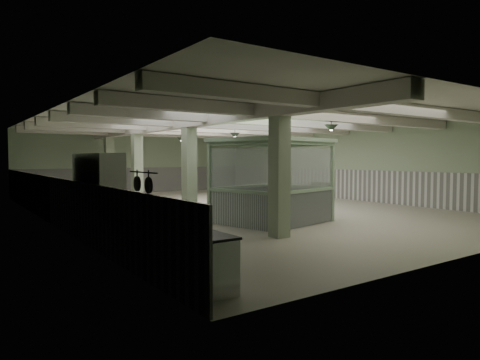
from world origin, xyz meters
TOP-DOWN VIEW (x-y plane):
  - floor at (0.00, 0.00)m, footprint 20.00×20.00m
  - ceiling at (0.00, 0.00)m, footprint 14.00×20.00m
  - wall_back at (0.00, 10.00)m, footprint 14.00×0.02m
  - wall_left at (-7.00, 0.00)m, footprint 0.02×20.00m
  - wall_right at (7.00, 0.00)m, footprint 0.02×20.00m
  - wainscot_left at (-6.97, 0.00)m, footprint 0.05×19.90m
  - wainscot_right at (6.97, 0.00)m, footprint 0.05×19.90m
  - wainscot_back at (0.00, 9.97)m, footprint 13.90×0.05m
  - girder at (-2.50, 0.00)m, footprint 0.45×19.90m
  - beam_a at (0.00, -7.50)m, footprint 13.90×0.35m
  - beam_b at (0.00, -5.00)m, footprint 13.90×0.35m
  - beam_c at (0.00, -2.50)m, footprint 13.90×0.35m
  - beam_d at (0.00, 0.00)m, footprint 13.90×0.35m
  - beam_e at (0.00, 2.50)m, footprint 13.90×0.35m
  - beam_f at (0.00, 5.00)m, footprint 13.90×0.35m
  - beam_g at (0.00, 7.50)m, footprint 13.90×0.35m
  - column_a at (-2.50, -6.00)m, footprint 0.42×0.42m
  - column_b at (-2.50, -1.00)m, footprint 0.42×0.42m
  - column_c at (-2.50, 4.00)m, footprint 0.42×0.42m
  - column_d at (-2.50, 8.00)m, footprint 0.42×0.42m
  - hook_rail at (-6.93, -7.60)m, footprint 0.02×1.20m
  - pendant_front at (0.50, -5.00)m, footprint 0.44×0.44m
  - pendant_mid at (0.50, 0.50)m, footprint 0.44×0.44m
  - pendant_back at (0.50, 5.50)m, footprint 0.44×0.44m
  - prep_counter at (-6.54, -7.00)m, footprint 0.85×4.86m
  - pitcher_near at (-6.44, -5.03)m, footprint 0.22×0.25m
  - pitcher_far at (-6.43, -5.61)m, footprint 0.24×0.25m
  - veg_colander at (-6.54, -5.37)m, footprint 0.43×0.43m
  - orange_bowl at (-6.36, -5.22)m, footprint 0.27×0.27m
  - skillet_near at (-6.88, -7.72)m, footprint 0.04×0.28m
  - skillet_far at (-6.88, -7.20)m, footprint 0.04×0.27m
  - walkin_cooler at (-6.62, -3.98)m, footprint 1.16×2.42m
  - guard_booth at (-1.04, -3.90)m, footprint 3.90×3.51m
  - filing_cabinet at (0.99, -4.07)m, footprint 0.48×0.63m

SIDE VIEW (x-z plane):
  - floor at x=0.00m, z-range 0.00..0.00m
  - prep_counter at x=-6.54m, z-range 0.01..0.92m
  - filing_cabinet at x=0.99m, z-range 0.00..1.27m
  - wainscot_left at x=-6.97m, z-range 0.00..1.50m
  - wainscot_right at x=6.97m, z-range 0.00..1.50m
  - wainscot_back at x=0.00m, z-range 0.00..1.50m
  - orange_bowl at x=-6.36m, z-range 0.90..0.98m
  - veg_colander at x=-6.54m, z-range 0.90..1.08m
  - pitcher_far at x=-6.43m, z-range 0.90..1.16m
  - pitcher_near at x=-6.44m, z-range 0.90..1.21m
  - walkin_cooler at x=-6.62m, z-range 0.00..2.22m
  - skillet_near at x=-6.88m, z-range 1.49..1.77m
  - skillet_far at x=-6.88m, z-range 1.49..1.77m
  - wall_back at x=0.00m, z-range 0.00..3.60m
  - wall_left at x=-7.00m, z-range 0.00..3.60m
  - wall_right at x=7.00m, z-range 0.00..3.60m
  - column_a at x=-2.50m, z-range 0.00..3.60m
  - column_b at x=-2.50m, z-range 0.00..3.60m
  - column_c at x=-2.50m, z-range 0.00..3.60m
  - column_d at x=-2.50m, z-range 0.00..3.60m
  - guard_booth at x=-1.04m, z-range 0.46..3.17m
  - hook_rail at x=-6.93m, z-range 1.84..1.86m
  - pendant_front at x=0.50m, z-range 2.94..3.16m
  - pendant_mid at x=0.50m, z-range 2.94..3.16m
  - pendant_back at x=0.50m, z-range 2.94..3.16m
  - girder at x=-2.50m, z-range 3.18..3.58m
  - beam_a at x=0.00m, z-range 3.26..3.58m
  - beam_b at x=0.00m, z-range 3.26..3.58m
  - beam_c at x=0.00m, z-range 3.26..3.58m
  - beam_d at x=0.00m, z-range 3.26..3.58m
  - beam_e at x=0.00m, z-range 3.26..3.58m
  - beam_f at x=0.00m, z-range 3.26..3.58m
  - beam_g at x=0.00m, z-range 3.26..3.58m
  - ceiling at x=0.00m, z-range 3.59..3.61m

